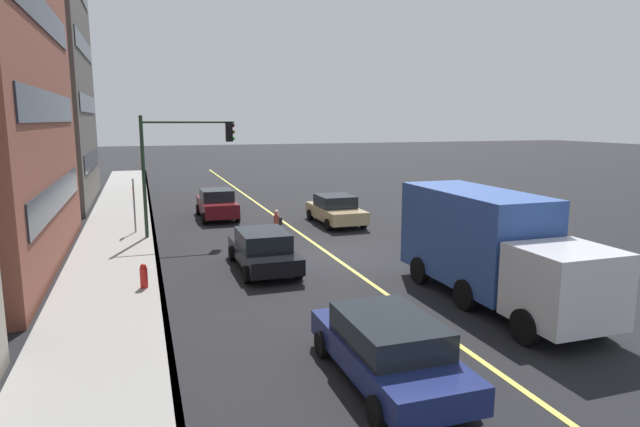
{
  "coord_description": "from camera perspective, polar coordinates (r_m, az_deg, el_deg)",
  "views": [
    {
      "loc": [
        -20.23,
        7.17,
        5.45
      ],
      "look_at": [
        -0.31,
        0.55,
        1.8
      ],
      "focal_mm": 30.3,
      "sensor_mm": 36.0,
      "label": 1
    }
  ],
  "objects": [
    {
      "name": "traffic_light_mast",
      "position": [
        25.53,
        -14.59,
        6.05
      ],
      "size": [
        0.28,
        4.24,
        5.64
      ],
      "color": "#1E3823",
      "rests_on": "ground"
    },
    {
      "name": "ground",
      "position": [
        22.14,
        1.09,
        -4.38
      ],
      "size": [
        200.0,
        200.0,
        0.0
      ],
      "primitive_type": "plane",
      "color": "black"
    },
    {
      "name": "car_maroon",
      "position": [
        30.69,
        -10.83,
        1.02
      ],
      "size": [
        4.52,
        2.0,
        1.63
      ],
      "color": "#591116",
      "rests_on": "ground"
    },
    {
      "name": "pedestrian_with_backpack",
      "position": [
        23.44,
        -4.56,
        -1.25
      ],
      "size": [
        0.43,
        0.43,
        1.63
      ],
      "color": "#383838",
      "rests_on": "ground"
    },
    {
      "name": "truck_blue",
      "position": [
        17.04,
        17.44,
        -3.2
      ],
      "size": [
        7.74,
        2.46,
        3.29
      ],
      "color": "silver",
      "rests_on": "ground"
    },
    {
      "name": "car_navy",
      "position": [
        11.72,
        7.19,
        -13.85
      ],
      "size": [
        4.71,
        2.06,
        1.43
      ],
      "color": "navy",
      "rests_on": "ground"
    },
    {
      "name": "lane_stripe_center",
      "position": [
        22.14,
        1.09,
        -4.37
      ],
      "size": [
        80.0,
        0.16,
        0.01
      ],
      "primitive_type": "cube",
      "color": "#D8CC4C",
      "rests_on": "ground"
    },
    {
      "name": "sidewalk_slab",
      "position": [
        20.97,
        -21.09,
        -5.66
      ],
      "size": [
        80.0,
        3.37,
        0.15
      ],
      "primitive_type": "cube",
      "color": "gray",
      "rests_on": "ground"
    },
    {
      "name": "curb_edge",
      "position": [
        20.94,
        -16.69,
        -5.43
      ],
      "size": [
        80.0,
        0.16,
        0.15
      ],
      "primitive_type": "cube",
      "color": "slate",
      "rests_on": "ground"
    },
    {
      "name": "fire_hydrant",
      "position": [
        18.25,
        -18.1,
        -6.49
      ],
      "size": [
        0.24,
        0.24,
        0.94
      ],
      "color": "red",
      "rests_on": "ground"
    },
    {
      "name": "street_sign_post",
      "position": [
        27.06,
        -19.06,
        1.14
      ],
      "size": [
        0.6,
        0.08,
        2.71
      ],
      "color": "slate",
      "rests_on": "ground"
    },
    {
      "name": "building_glass_right",
      "position": [
        39.91,
        -30.68,
        17.76
      ],
      "size": [
        12.79,
        9.1,
        23.68
      ],
      "color": "#56514C",
      "rests_on": "ground"
    },
    {
      "name": "car_black",
      "position": [
        20.03,
        -6.02,
        -3.78
      ],
      "size": [
        4.71,
        2.03,
        1.43
      ],
      "color": "black",
      "rests_on": "ground"
    },
    {
      "name": "car_tan",
      "position": [
        28.5,
        1.66,
        0.41
      ],
      "size": [
        4.57,
        2.12,
        1.53
      ],
      "color": "tan",
      "rests_on": "ground"
    }
  ]
}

